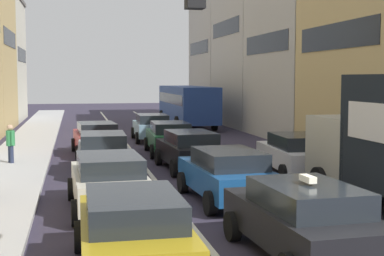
{
  "coord_description": "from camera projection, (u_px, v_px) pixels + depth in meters",
  "views": [
    {
      "loc": [
        -4.36,
        -8.78,
        3.48
      ],
      "look_at": [
        0.0,
        12.0,
        1.6
      ],
      "focal_mm": 52.56,
      "sensor_mm": 36.0,
      "label": 1
    }
  ],
  "objects": [
    {
      "name": "sidewalk_left",
      "position": [
        27.0,
        147.0,
        27.87
      ],
      "size": [
        2.6,
        64.0,
        0.14
      ],
      "primitive_type": "cube",
      "color": "#B3B3B3",
      "rests_on": "ground"
    },
    {
      "name": "lane_stripe_left",
      "position": [
        128.0,
        146.0,
        28.9
      ],
      "size": [
        0.16,
        60.0,
        0.01
      ],
      "primitive_type": "cube",
      "color": "silver",
      "rests_on": "ground"
    },
    {
      "name": "lane_stripe_right",
      "position": [
        192.0,
        144.0,
        29.6
      ],
      "size": [
        0.16,
        60.0,
        0.01
      ],
      "primitive_type": "cube",
      "color": "silver",
      "rests_on": "ground"
    },
    {
      "name": "building_row_right",
      "position": [
        324.0,
        36.0,
        32.53
      ],
      "size": [
        7.2,
        43.9,
        13.72
      ],
      "rotation": [
        0.0,
        0.0,
        -1.57
      ],
      "color": "#B2ADA3",
      "rests_on": "ground"
    },
    {
      "name": "traffic_light_pole",
      "position": [
        67.0,
        55.0,
        8.17
      ],
      "size": [
        3.58,
        0.38,
        5.5
      ],
      "color": "#2D2D33",
      "rests_on": "ground"
    },
    {
      "name": "taxi_centre_lane_front",
      "position": [
        304.0,
        219.0,
        10.77
      ],
      "size": [
        2.23,
        4.38,
        1.66
      ],
      "rotation": [
        0.0,
        0.0,
        1.62
      ],
      "color": "black",
      "rests_on": "ground"
    },
    {
      "name": "sedan_left_lane_front",
      "position": [
        133.0,
        231.0,
        9.91
      ],
      "size": [
        2.08,
        4.31,
        1.49
      ],
      "rotation": [
        0.0,
        0.0,
        1.57
      ],
      "color": "#B29319",
      "rests_on": "ground"
    },
    {
      "name": "sedan_centre_lane_second",
      "position": [
        227.0,
        174.0,
        15.82
      ],
      "size": [
        2.24,
        4.38,
        1.49
      ],
      "rotation": [
        0.0,
        0.0,
        1.62
      ],
      "color": "#194C8C",
      "rests_on": "ground"
    },
    {
      "name": "wagon_left_lane_second",
      "position": [
        109.0,
        181.0,
        14.78
      ],
      "size": [
        2.19,
        4.36,
        1.49
      ],
      "rotation": [
        0.0,
        0.0,
        1.61
      ],
      "color": "beige",
      "rests_on": "ground"
    },
    {
      "name": "hatchback_centre_lane_third",
      "position": [
        190.0,
        149.0,
        21.3
      ],
      "size": [
        2.23,
        4.38,
        1.49
      ],
      "rotation": [
        0.0,
        0.0,
        1.62
      ],
      "color": "black",
      "rests_on": "ground"
    },
    {
      "name": "sedan_left_lane_third",
      "position": [
        103.0,
        151.0,
        20.67
      ],
      "size": [
        2.13,
        4.34,
        1.49
      ],
      "rotation": [
        0.0,
        0.0,
        1.55
      ],
      "color": "gray",
      "rests_on": "ground"
    },
    {
      "name": "coupe_centre_lane_fourth",
      "position": [
        170.0,
        137.0,
        25.73
      ],
      "size": [
        2.2,
        4.37,
        1.49
      ],
      "rotation": [
        0.0,
        0.0,
        1.53
      ],
      "color": "#19592D",
      "rests_on": "ground"
    },
    {
      "name": "sedan_left_lane_fourth",
      "position": [
        97.0,
        138.0,
        25.49
      ],
      "size": [
        2.29,
        4.41,
        1.49
      ],
      "rotation": [
        0.0,
        0.0,
        1.64
      ],
      "color": "#A51E1E",
      "rests_on": "ground"
    },
    {
      "name": "sedan_centre_lane_fifth",
      "position": [
        152.0,
        127.0,
        31.28
      ],
      "size": [
        2.13,
        4.34,
        1.49
      ],
      "rotation": [
        0.0,
        0.0,
        1.55
      ],
      "color": "#759EB7",
      "rests_on": "ground"
    },
    {
      "name": "sedan_right_lane_behind_truck",
      "position": [
        297.0,
        153.0,
        20.12
      ],
      "size": [
        2.27,
        4.4,
        1.49
      ],
      "rotation": [
        0.0,
        0.0,
        1.51
      ],
      "color": "silver",
      "rests_on": "ground"
    },
    {
      "name": "bus_mid_queue_primary",
      "position": [
        187.0,
        102.0,
        40.21
      ],
      "size": [
        2.85,
        10.52,
        2.9
      ],
      "rotation": [
        0.0,
        0.0,
        1.56
      ],
      "color": "navy",
      "rests_on": "ground"
    },
    {
      "name": "pedestrian_near_kerb",
      "position": [
        11.0,
        142.0,
        22.23
      ],
      "size": [
        0.34,
        0.5,
        1.66
      ],
      "rotation": [
        0.0,
        0.0,
        0.42
      ],
      "color": "#262D47",
      "rests_on": "ground"
    }
  ]
}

